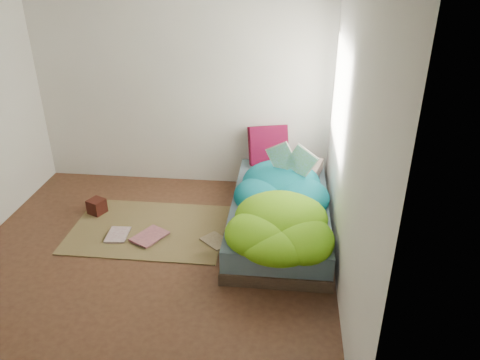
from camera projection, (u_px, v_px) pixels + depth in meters
name	position (u px, v px, depth m)	size (l,w,h in m)	color
ground	(148.00, 262.00, 4.43)	(3.50, 3.50, 0.00)	#482A1C
room_walls	(131.00, 95.00, 3.70)	(3.54, 3.54, 2.62)	silver
bed	(280.00, 214.00, 4.88)	(1.00, 2.00, 0.34)	#34271C
duvet	(280.00, 196.00, 4.53)	(0.96, 1.84, 0.34)	#076C72
rug	(149.00, 229.00, 4.93)	(1.60, 1.10, 0.01)	brown
pillow_floral	(296.00, 167.00, 5.37)	(0.56, 0.35, 0.12)	silver
pillow_magenta	(268.00, 145.00, 5.52)	(0.46, 0.14, 0.46)	#450429
open_book	(292.00, 151.00, 4.75)	(0.44, 0.10, 0.27)	#3C8C2E
wooden_box	(97.00, 206.00, 5.18)	(0.16, 0.16, 0.16)	#350C0C
floor_book_a	(108.00, 235.00, 4.80)	(0.21, 0.29, 0.02)	silver
floor_book_b	(141.00, 233.00, 4.83)	(0.26, 0.34, 0.03)	#C37073
floor_book_c	(208.00, 245.00, 4.64)	(0.21, 0.28, 0.02)	tan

